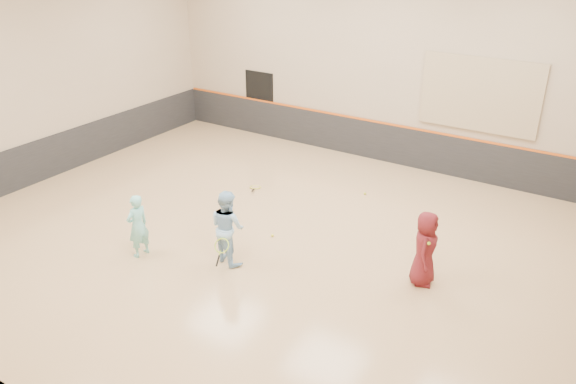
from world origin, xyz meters
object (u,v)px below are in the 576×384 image
Objects in this scene: girl at (138,226)px; instructor at (228,227)px; young_man at (425,249)px; spare_racket at (255,185)px.

girl is 0.88× the size of instructor.
young_man reaches higher than girl.
instructor is 3.87m from spare_racket.
young_man reaches higher than spare_racket.
girl is 2.07× the size of spare_racket.
young_man is at bearing 117.64° from girl.
girl is 1.99m from instructor.
girl is at bearing 99.26° from young_man.
instructor is at bearing -63.09° from spare_racket.
instructor is at bearing 121.05° from girl.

